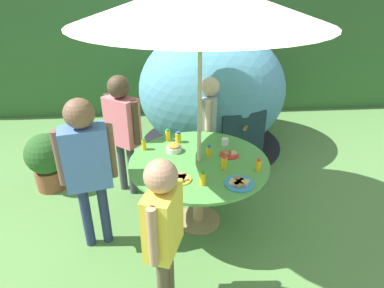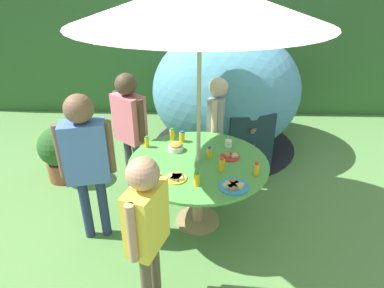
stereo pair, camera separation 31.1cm
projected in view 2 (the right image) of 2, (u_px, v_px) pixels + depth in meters
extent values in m
cube|color=#548442|center=(198.00, 222.00, 3.47)|extent=(10.00, 10.00, 0.02)
cube|color=#33602D|center=(201.00, 54.00, 5.99)|extent=(9.00, 0.70, 1.97)
cylinder|color=tan|center=(198.00, 220.00, 3.46)|extent=(0.44, 0.44, 0.03)
cylinder|color=tan|center=(198.00, 194.00, 3.31)|extent=(0.11, 0.11, 0.69)
cylinder|color=#519E47|center=(198.00, 163.00, 3.14)|extent=(1.32, 1.32, 0.03)
cylinder|color=#B7AD8C|center=(199.00, 120.00, 2.95)|extent=(0.04, 0.04, 2.26)
cone|color=beige|center=(200.00, 1.00, 2.51)|extent=(2.03, 2.03, 0.32)
cylinder|color=brown|center=(212.00, 157.00, 4.21)|extent=(0.04, 0.04, 0.44)
cylinder|color=brown|center=(250.00, 166.00, 4.02)|extent=(0.04, 0.04, 0.44)
cylinder|color=brown|center=(225.00, 143.00, 4.56)|extent=(0.04, 0.04, 0.44)
cylinder|color=brown|center=(260.00, 151.00, 4.37)|extent=(0.04, 0.04, 0.44)
cube|color=brown|center=(238.00, 137.00, 4.18)|extent=(0.68, 0.65, 0.04)
cube|color=brown|center=(245.00, 110.00, 4.23)|extent=(0.49, 0.25, 0.53)
cube|color=brown|center=(220.00, 118.00, 4.18)|extent=(0.23, 0.45, 0.03)
cube|color=brown|center=(258.00, 125.00, 3.99)|extent=(0.23, 0.45, 0.03)
ellipsoid|color=teal|center=(226.00, 90.00, 4.64)|extent=(2.49, 2.46, 1.67)
cylinder|color=black|center=(223.00, 143.00, 5.02)|extent=(2.55, 2.55, 0.01)
cube|color=#1A313A|center=(251.00, 145.00, 3.98)|extent=(0.55, 0.19, 0.75)
cylinder|color=brown|center=(63.00, 170.00, 4.13)|extent=(0.34, 0.34, 0.25)
sphere|color=#285623|center=(58.00, 146.00, 3.98)|extent=(0.47, 0.47, 0.47)
cylinder|color=#3F3F47|center=(217.00, 154.00, 4.16)|extent=(0.08, 0.08, 0.57)
cylinder|color=#3F3F47|center=(215.00, 159.00, 4.04)|extent=(0.08, 0.08, 0.57)
cube|color=#99999E|center=(218.00, 117.00, 3.86)|extent=(0.25, 0.36, 0.48)
cylinder|color=#D8B293|center=(221.00, 109.00, 4.00)|extent=(0.06, 0.06, 0.43)
cylinder|color=#D8B293|center=(214.00, 121.00, 3.69)|extent=(0.06, 0.06, 0.43)
sphere|color=#D8B293|center=(219.00, 87.00, 3.70)|extent=(0.22, 0.22, 0.22)
cylinder|color=#3F3F47|center=(129.00, 162.00, 3.93)|extent=(0.08, 0.08, 0.62)
cylinder|color=#3F3F47|center=(138.00, 166.00, 3.85)|extent=(0.08, 0.08, 0.62)
cube|color=#EA727F|center=(129.00, 118.00, 3.63)|extent=(0.40, 0.38, 0.52)
cylinder|color=#4C3828|center=(117.00, 112.00, 3.73)|extent=(0.07, 0.07, 0.47)
cylinder|color=#4C3828|center=(141.00, 121.00, 3.50)|extent=(0.07, 0.07, 0.47)
sphere|color=#4C3828|center=(126.00, 84.00, 3.46)|extent=(0.23, 0.23, 0.23)
cylinder|color=navy|center=(86.00, 209.00, 3.13)|extent=(0.09, 0.09, 0.65)
cylinder|color=navy|center=(104.00, 207.00, 3.16)|extent=(0.09, 0.09, 0.65)
cube|color=#4C72C6|center=(86.00, 152.00, 2.87)|extent=(0.41, 0.28, 0.55)
cylinder|color=brown|center=(60.00, 151.00, 2.83)|extent=(0.07, 0.07, 0.49)
cylinder|color=brown|center=(110.00, 147.00, 2.90)|extent=(0.07, 0.07, 0.49)
sphere|color=brown|center=(79.00, 109.00, 2.69)|extent=(0.24, 0.24, 0.24)
cylinder|color=brown|center=(146.00, 282.00, 2.43)|extent=(0.08, 0.08, 0.58)
cylinder|color=brown|center=(155.00, 268.00, 2.55)|extent=(0.08, 0.08, 0.58)
cube|color=yellow|center=(146.00, 218.00, 2.25)|extent=(0.28, 0.38, 0.49)
cylinder|color=tan|center=(132.00, 233.00, 2.08)|extent=(0.06, 0.06, 0.44)
cylinder|color=tan|center=(159.00, 200.00, 2.39)|extent=(0.06, 0.06, 0.44)
sphere|color=tan|center=(143.00, 174.00, 2.09)|extent=(0.22, 0.22, 0.22)
cylinder|color=white|center=(176.00, 148.00, 3.32)|extent=(0.15, 0.15, 0.05)
ellipsoid|color=gold|center=(176.00, 145.00, 3.30)|extent=(0.13, 0.13, 0.04)
cylinder|color=yellow|center=(176.00, 178.00, 2.87)|extent=(0.19, 0.19, 0.01)
cube|color=tan|center=(178.00, 177.00, 2.86)|extent=(0.10, 0.10, 0.02)
cube|color=#9E7547|center=(177.00, 175.00, 2.89)|extent=(0.09, 0.09, 0.02)
cube|color=tan|center=(173.00, 177.00, 2.86)|extent=(0.11, 0.11, 0.02)
cube|color=#9E7547|center=(176.00, 178.00, 2.84)|extent=(0.10, 0.10, 0.02)
cylinder|color=red|center=(230.00, 157.00, 3.21)|extent=(0.19, 0.19, 0.01)
cube|color=tan|center=(234.00, 155.00, 3.20)|extent=(0.08, 0.08, 0.02)
cube|color=#9E7547|center=(228.00, 155.00, 3.20)|extent=(0.09, 0.09, 0.02)
cylinder|color=#338CD8|center=(234.00, 186.00, 2.76)|extent=(0.25, 0.25, 0.01)
cube|color=tan|center=(238.00, 185.00, 2.75)|extent=(0.11, 0.11, 0.02)
cube|color=#9E7547|center=(234.00, 182.00, 2.79)|extent=(0.09, 0.09, 0.02)
cube|color=tan|center=(229.00, 185.00, 2.75)|extent=(0.11, 0.11, 0.02)
cube|color=#9E7547|center=(233.00, 187.00, 2.72)|extent=(0.09, 0.09, 0.02)
cylinder|color=yellow|center=(172.00, 135.00, 3.53)|extent=(0.05, 0.05, 0.11)
cylinder|color=green|center=(172.00, 129.00, 3.50)|extent=(0.04, 0.04, 0.02)
cylinder|color=yellow|center=(147.00, 143.00, 3.37)|extent=(0.05, 0.05, 0.10)
cylinder|color=green|center=(147.00, 137.00, 3.35)|extent=(0.03, 0.03, 0.02)
cylinder|color=yellow|center=(222.00, 165.00, 2.98)|extent=(0.06, 0.06, 0.11)
cylinder|color=red|center=(222.00, 159.00, 2.95)|extent=(0.04, 0.04, 0.02)
cylinder|color=yellow|center=(182.00, 137.00, 3.48)|extent=(0.06, 0.06, 0.10)
cylinder|color=blue|center=(182.00, 132.00, 3.46)|extent=(0.04, 0.04, 0.02)
cylinder|color=yellow|center=(256.00, 169.00, 2.91)|extent=(0.05, 0.05, 0.10)
cylinder|color=red|center=(257.00, 163.00, 2.89)|extent=(0.03, 0.03, 0.02)
cylinder|color=yellow|center=(209.00, 153.00, 3.19)|extent=(0.05, 0.05, 0.10)
cylinder|color=blue|center=(210.00, 147.00, 3.16)|extent=(0.03, 0.03, 0.02)
cylinder|color=yellow|center=(197.00, 179.00, 2.76)|extent=(0.05, 0.05, 0.11)
cylinder|color=green|center=(197.00, 173.00, 2.73)|extent=(0.04, 0.04, 0.02)
cylinder|color=white|center=(228.00, 143.00, 3.39)|extent=(0.07, 0.07, 0.07)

